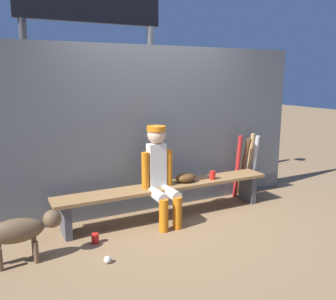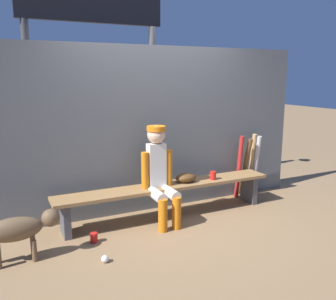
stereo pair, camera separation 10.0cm
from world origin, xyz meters
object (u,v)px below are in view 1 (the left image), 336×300
bat_wood_dark (243,167)px  bat_aluminum_red (237,167)px  dugout_bench (168,191)px  cup_on_bench (212,175)px  cup_on_ground (95,238)px  bat_aluminum_silver (254,165)px  player_seated (160,172)px  baseball_glove (186,178)px  scoreboard (95,15)px  baseball (108,260)px  bat_wood_tan (249,164)px  dog (22,230)px

bat_wood_dark → bat_aluminum_red: bearing=-164.0°
dugout_bench → bat_wood_dark: 1.43m
cup_on_bench → cup_on_ground: bearing=-171.0°
bat_aluminum_silver → cup_on_ground: 2.72m
player_seated → baseball_glove: 0.46m
bat_aluminum_silver → scoreboard: 3.15m
player_seated → baseball_glove: bearing=14.1°
baseball_glove → cup_on_bench: size_ratio=2.55×
baseball → cup_on_ground: (0.01, 0.48, 0.02)m
bat_aluminum_silver → bat_wood_tan: bearing=125.7°
player_seated → baseball_glove: (0.42, 0.10, -0.15)m
dugout_bench → bat_wood_dark: bearing=10.3°
baseball_glove → baseball: (-1.32, -0.79, -0.45)m
cup_on_bench → baseball_glove: bearing=172.9°
player_seated → dog: bearing=-169.3°
dog → cup_on_bench: bearing=8.5°
dugout_bench → baseball: dugout_bench is taller
baseball_glove → bat_wood_dark: bearing=12.6°
bat_aluminum_red → bat_wood_dark: bearing=16.0°
bat_wood_tan → cup_on_ground: bearing=-167.0°
cup_on_bench → scoreboard: size_ratio=0.03×
cup_on_bench → scoreboard: 2.71m
bat_aluminum_red → dog: bearing=-168.4°
player_seated → baseball_glove: player_seated is taller
baseball → scoreboard: 3.28m
bat_aluminum_silver → dog: 3.43m
cup_on_bench → bat_wood_tan: bearing=20.2°
cup_on_ground → bat_aluminum_red: bearing=13.0°
baseball → player_seated: bearing=37.2°
bat_wood_tan → scoreboard: 3.10m
bat_aluminum_red → cup_on_bench: (-0.62, -0.27, 0.02)m
scoreboard → player_seated: bearing=-74.4°
bat_wood_dark → cup_on_bench: 0.82m
player_seated → bat_aluminum_red: 1.47m
player_seated → cup_on_ground: bearing=-166.6°
bat_aluminum_red → cup_on_ground: 2.41m
bat_aluminum_silver → dog: bearing=-169.3°
bat_aluminum_silver → cup_on_bench: bearing=-163.7°
bat_wood_tan → dugout_bench: bearing=-169.6°
baseball → dog: 0.86m
player_seated → cup_on_bench: size_ratio=10.86×
bat_wood_tan → cup_on_bench: bearing=-159.8°
baseball_glove → scoreboard: 2.54m
baseball_glove → bat_aluminum_silver: (1.33, 0.23, -0.03)m
bat_aluminum_silver → baseball: size_ratio=12.45×
dugout_bench → scoreboard: size_ratio=0.78×
bat_wood_tan → dog: bat_wood_tan is taller
bat_wood_tan → player_seated: bearing=-167.2°
baseball_glove → dog: bearing=-168.6°
bat_aluminum_silver → cup_on_ground: size_ratio=8.38×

